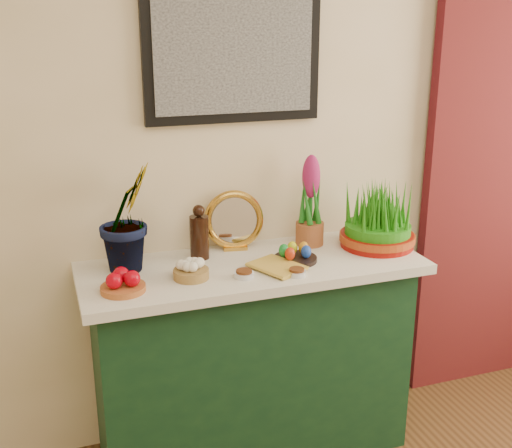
% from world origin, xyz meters
% --- Properties ---
extents(sideboard, '(1.30, 0.45, 0.85)m').
position_xyz_m(sideboard, '(-0.14, 2.00, 0.42)').
color(sideboard, '#153A1C').
rests_on(sideboard, ground).
extents(tablecloth, '(1.40, 0.55, 0.04)m').
position_xyz_m(tablecloth, '(-0.14, 2.00, 0.87)').
color(tablecloth, white).
rests_on(tablecloth, sideboard).
extents(hyacinth_green, '(0.37, 0.36, 0.57)m').
position_xyz_m(hyacinth_green, '(-0.62, 2.10, 1.17)').
color(hyacinth_green, '#1E741D').
rests_on(hyacinth_green, tablecloth).
extents(apple_bowl, '(0.22, 0.22, 0.08)m').
position_xyz_m(apple_bowl, '(-0.68, 1.89, 0.93)').
color(apple_bowl, '#A65627').
rests_on(apple_bowl, tablecloth).
extents(garlic_basket, '(0.15, 0.15, 0.08)m').
position_xyz_m(garlic_basket, '(-0.41, 1.92, 0.92)').
color(garlic_basket, '#9F7740').
rests_on(garlic_basket, tablecloth).
extents(vinegar_cruet, '(0.08, 0.08, 0.23)m').
position_xyz_m(vinegar_cruet, '(-0.33, 2.12, 0.99)').
color(vinegar_cruet, black).
rests_on(vinegar_cruet, tablecloth).
extents(mirror, '(0.26, 0.10, 0.26)m').
position_xyz_m(mirror, '(-0.16, 2.19, 1.01)').
color(mirror, gold).
rests_on(mirror, tablecloth).
extents(book, '(0.21, 0.24, 0.03)m').
position_xyz_m(book, '(-0.14, 1.87, 0.90)').
color(book, gold).
rests_on(book, tablecloth).
extents(spice_dish_left, '(0.08, 0.08, 0.03)m').
position_xyz_m(spice_dish_left, '(-0.22, 1.86, 0.90)').
color(spice_dish_left, silver).
rests_on(spice_dish_left, tablecloth).
extents(spice_dish_right, '(0.07, 0.07, 0.03)m').
position_xyz_m(spice_dish_right, '(-0.02, 1.82, 0.90)').
color(spice_dish_right, silver).
rests_on(spice_dish_right, tablecloth).
extents(egg_plate, '(0.21, 0.21, 0.07)m').
position_xyz_m(egg_plate, '(0.03, 1.96, 0.92)').
color(egg_plate, black).
rests_on(egg_plate, tablecloth).
extents(hyacinth_pink, '(0.12, 0.12, 0.40)m').
position_xyz_m(hyacinth_pink, '(0.17, 2.13, 1.07)').
color(hyacinth_pink, '#9C542D').
rests_on(hyacinth_pink, tablecloth).
extents(wheatgrass_sabzeh, '(0.33, 0.33, 0.27)m').
position_xyz_m(wheatgrass_sabzeh, '(0.44, 2.01, 1.01)').
color(wheatgrass_sabzeh, '#8F0E07').
rests_on(wheatgrass_sabzeh, tablecloth).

